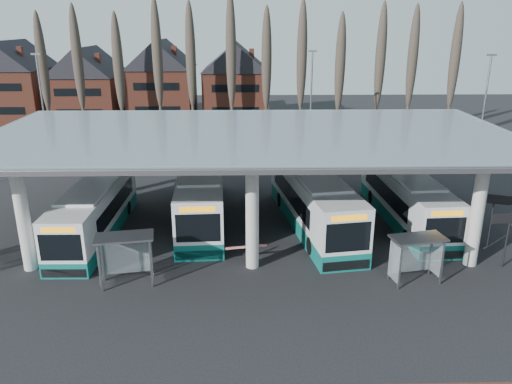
{
  "coord_description": "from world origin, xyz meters",
  "views": [
    {
      "loc": [
        -0.34,
        -21.99,
        12.68
      ],
      "look_at": [
        0.3,
        7.0,
        2.76
      ],
      "focal_mm": 35.0,
      "sensor_mm": 36.0,
      "label": 1
    }
  ],
  "objects_px": {
    "bus_1": "(202,194)",
    "shelter_1": "(125,248)",
    "bus_2": "(313,200)",
    "bus_0": "(95,211)",
    "bus_3": "(405,198)",
    "shelter_2": "(416,248)"
  },
  "relations": [
    {
      "from": "bus_1",
      "to": "shelter_1",
      "type": "height_order",
      "value": "bus_1"
    },
    {
      "from": "bus_2",
      "to": "bus_0",
      "type": "bearing_deg",
      "value": 175.97
    },
    {
      "from": "shelter_1",
      "to": "bus_2",
      "type": "bearing_deg",
      "value": 26.27
    },
    {
      "from": "bus_2",
      "to": "bus_3",
      "type": "height_order",
      "value": "bus_2"
    },
    {
      "from": "bus_1",
      "to": "bus_2",
      "type": "distance_m",
      "value": 7.46
    },
    {
      "from": "bus_1",
      "to": "bus_3",
      "type": "height_order",
      "value": "bus_1"
    },
    {
      "from": "bus_2",
      "to": "bus_3",
      "type": "relative_size",
      "value": 1.1
    },
    {
      "from": "bus_0",
      "to": "bus_2",
      "type": "bearing_deg",
      "value": 5.28
    },
    {
      "from": "bus_0",
      "to": "bus_3",
      "type": "bearing_deg",
      "value": 5.84
    },
    {
      "from": "bus_1",
      "to": "bus_3",
      "type": "distance_m",
      "value": 13.6
    },
    {
      "from": "bus_3",
      "to": "shelter_1",
      "type": "distance_m",
      "value": 18.55
    },
    {
      "from": "bus_1",
      "to": "bus_2",
      "type": "xyz_separation_m",
      "value": [
        7.31,
        -1.48,
        0.0
      ]
    },
    {
      "from": "bus_0",
      "to": "shelter_1",
      "type": "height_order",
      "value": "bus_0"
    },
    {
      "from": "bus_3",
      "to": "shelter_1",
      "type": "relative_size",
      "value": 3.99
    },
    {
      "from": "shelter_1",
      "to": "shelter_2",
      "type": "height_order",
      "value": "shelter_1"
    },
    {
      "from": "bus_2",
      "to": "shelter_2",
      "type": "height_order",
      "value": "bus_2"
    },
    {
      "from": "bus_1",
      "to": "shelter_1",
      "type": "xyz_separation_m",
      "value": [
        -3.1,
        -8.89,
        0.21
      ]
    },
    {
      "from": "shelter_2",
      "to": "shelter_1",
      "type": "bearing_deg",
      "value": 168.4
    },
    {
      "from": "bus_0",
      "to": "bus_1",
      "type": "distance_m",
      "value": 6.91
    },
    {
      "from": "shelter_1",
      "to": "bus_1",
      "type": "bearing_deg",
      "value": 61.64
    },
    {
      "from": "shelter_2",
      "to": "bus_2",
      "type": "bearing_deg",
      "value": 108.34
    },
    {
      "from": "bus_1",
      "to": "bus_3",
      "type": "relative_size",
      "value": 1.09
    }
  ]
}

